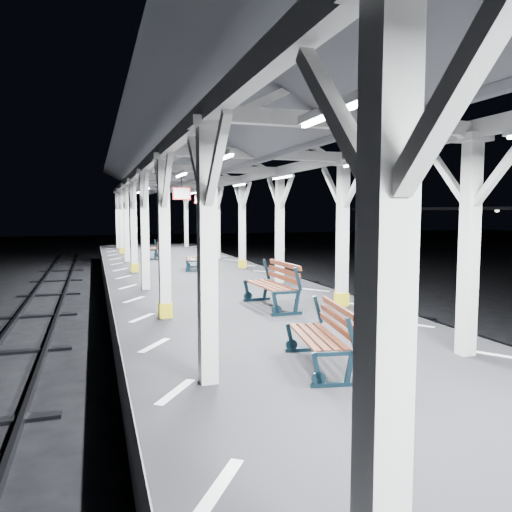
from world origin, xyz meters
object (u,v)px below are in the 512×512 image
bench_near (324,334)px  bench_far (195,258)px  bench_extra (158,248)px  bench_mid (275,284)px

bench_near → bench_far: (0.55, 12.08, -0.04)m
bench_extra → bench_mid: bearing=-64.1°
bench_mid → bench_extra: (-1.08, 12.72, -0.05)m
bench_mid → bench_far: size_ratio=1.22×
bench_mid → bench_extra: 12.77m
bench_near → bench_mid: (0.85, 4.29, 0.07)m
bench_near → bench_far: 12.10m
bench_near → bench_far: bench_near is taller
bench_mid → bench_extra: bearing=92.9°
bench_near → bench_mid: 4.38m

